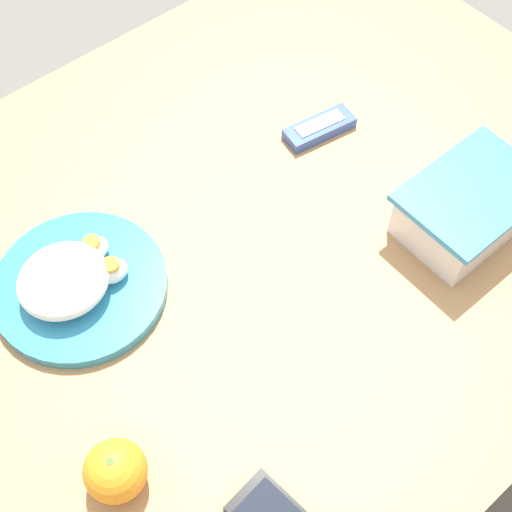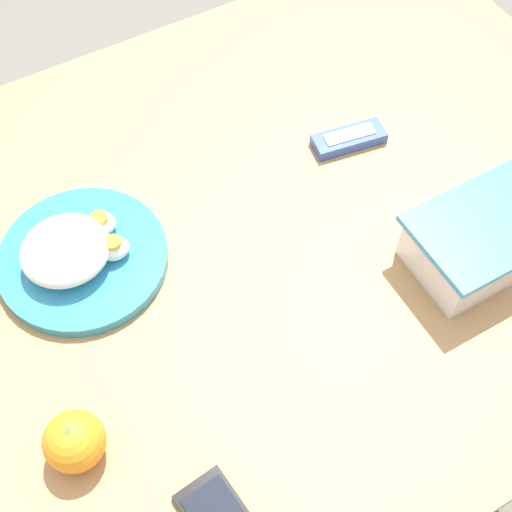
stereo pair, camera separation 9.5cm
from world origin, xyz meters
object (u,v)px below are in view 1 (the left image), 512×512
food_container (467,210)px  rice_plate (75,282)px  orange_fruit (115,471)px  candy_bar (319,128)px

food_container → rice_plate: 0.54m
orange_fruit → candy_bar: bearing=-155.5°
food_container → orange_fruit: size_ratio=2.67×
rice_plate → candy_bar: bearing=-179.7°
food_container → candy_bar: (0.03, -0.26, -0.03)m
food_container → rice_plate: food_container is taller
food_container → rice_plate: bearing=-28.5°
rice_plate → candy_bar: (-0.44, -0.00, -0.01)m
candy_bar → food_container: bearing=97.3°
orange_fruit → rice_plate: (-0.10, -0.24, -0.01)m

